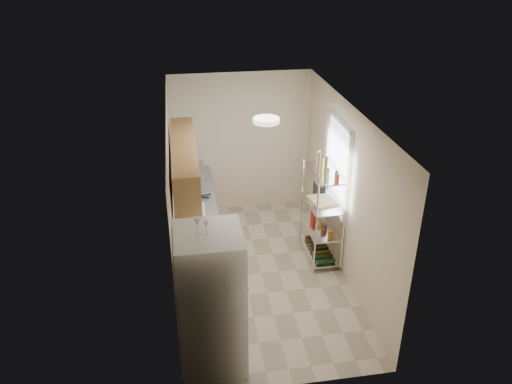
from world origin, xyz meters
The scene contains 16 objects.
room centered at (0.00, 0.00, 1.30)m, with size 2.52×4.42×2.62m.
counter_run centered at (-0.92, 0.44, 0.45)m, with size 0.63×3.51×0.90m.
upper_cabinets centered at (-1.05, 0.10, 1.81)m, with size 0.33×2.20×0.72m, color #A17C45.
range_hood centered at (-1.00, 0.90, 1.39)m, with size 0.50×0.60×0.12m, color #B7BABC.
window centered at (1.23, 0.35, 1.55)m, with size 0.06×1.00×1.46m, color white.
bakers_rack centered at (1.00, 0.30, 1.11)m, with size 0.45×0.90×1.73m.
ceiling_dome centered at (0.00, -0.30, 2.57)m, with size 0.34×0.34×0.06m, color white.
refrigerator centered at (-0.87, -1.66, 0.91)m, with size 0.75×0.75×1.81m, color white.
wine_glass_a centered at (-0.98, -1.68, 1.92)m, with size 0.08×0.08×0.22m, color silver, non-canonical shape.
wine_glass_b centered at (-0.89, -1.69, 1.90)m, with size 0.06×0.06×0.17m, color silver, non-canonical shape.
rice_cooker centered at (-0.93, 0.32, 1.00)m, with size 0.26×0.26×0.21m, color white.
frying_pan_large centered at (-0.98, 0.95, 0.92)m, with size 0.25×0.25×0.04m, color black.
frying_pan_small centered at (-0.93, 0.94, 0.92)m, with size 0.21×0.21×0.04m, color black.
cutting_board centered at (1.00, 0.31, 1.03)m, with size 0.34×0.44×0.03m, color tan.
espresso_machine centered at (1.04, 0.63, 1.15)m, with size 0.16×0.24×0.28m, color black.
storage_bag centered at (0.96, 0.51, 0.64)m, with size 0.09×0.13×0.15m, color #A81C14.
Camera 1 is at (-1.09, -6.21, 4.60)m, focal length 35.00 mm.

